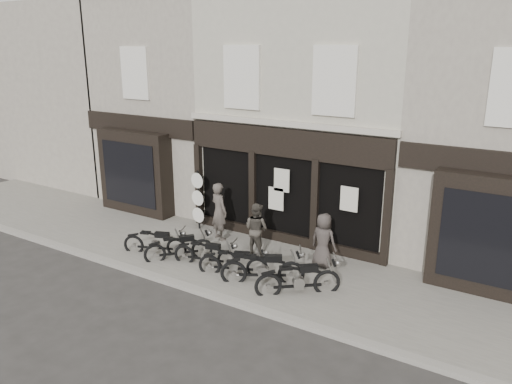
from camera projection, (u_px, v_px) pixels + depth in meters
The scene contains 16 objects.
ground_plane at pixel (233, 278), 14.28m from camera, with size 90.00×90.00×0.00m, color #2D2B28.
pavement at pixel (250, 264), 14.99m from camera, with size 30.00×4.20×0.12m, color slate.
kerb at pixel (206, 293), 13.24m from camera, with size 30.00×0.25×0.13m, color gray.
central_building at pixel (325, 112), 17.96m from camera, with size 7.30×6.22×8.34m.
neighbour_left at pixel (187, 103), 21.16m from camera, with size 5.60×6.73×8.34m.
filler_left at pixel (64, 92), 25.37m from camera, with size 11.00×6.00×8.20m, color #A29989.
motorcycle_0 at pixel (156, 245), 15.61m from camera, with size 1.96×1.04×0.99m.
motorcycle_1 at pixel (180, 250), 15.21m from camera, with size 1.58×1.73×1.01m.
motorcycle_2 at pixel (206, 256), 14.78m from camera, with size 2.00×0.80×0.97m.
motorcycle_3 at pixel (234, 265), 14.18m from camera, with size 1.91×1.06×0.98m.
motorcycle_4 at pixel (264, 271), 13.67m from camera, with size 2.09×1.45×1.11m.
motorcycle_5 at pixel (299, 282), 13.06m from camera, with size 1.92×1.67×1.10m.
man_left at pixel (219, 211), 16.56m from camera, with size 0.71×0.47×1.95m, color #4E4740.
man_centre at pixel (256, 229), 15.38m from camera, with size 0.81×0.63×1.66m, color #413C34.
man_right at pixel (323, 240), 14.51m from camera, with size 0.80×0.52×1.63m, color #3E3734.
advert_sign_post at pixel (198, 203), 17.48m from camera, with size 0.55×0.35×2.24m.
Camera 1 is at (7.46, -10.66, 6.39)m, focal length 35.00 mm.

